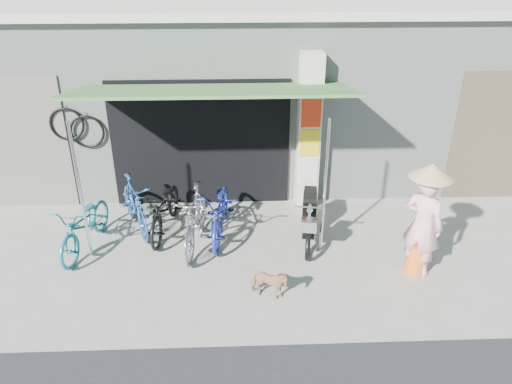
{
  "coord_description": "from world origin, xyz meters",
  "views": [
    {
      "loc": [
        -0.5,
        -6.4,
        4.75
      ],
      "look_at": [
        -0.2,
        1.0,
        1.0
      ],
      "focal_mm": 35.0,
      "sensor_mm": 36.0,
      "label": 1
    }
  ],
  "objects_px": {
    "bike_navy": "(221,210)",
    "moped": "(309,216)",
    "bike_teal": "(85,225)",
    "bike_blue": "(135,205)",
    "bike_black": "(165,208)",
    "bike_silver": "(195,219)",
    "street_dog": "(269,284)",
    "nun": "(423,221)"
  },
  "relations": [
    {
      "from": "bike_navy",
      "to": "moped",
      "type": "distance_m",
      "value": 1.55
    },
    {
      "from": "bike_teal",
      "to": "bike_blue",
      "type": "relative_size",
      "value": 1.07
    },
    {
      "from": "bike_black",
      "to": "moped",
      "type": "height_order",
      "value": "moped"
    },
    {
      "from": "moped",
      "to": "bike_teal",
      "type": "bearing_deg",
      "value": -168.54
    },
    {
      "from": "bike_teal",
      "to": "bike_blue",
      "type": "distance_m",
      "value": 0.95
    },
    {
      "from": "bike_blue",
      "to": "moped",
      "type": "xyz_separation_m",
      "value": [
        3.1,
        -0.46,
        -0.05
      ]
    },
    {
      "from": "bike_silver",
      "to": "moped",
      "type": "height_order",
      "value": "bike_silver"
    },
    {
      "from": "bike_blue",
      "to": "street_dog",
      "type": "relative_size",
      "value": 2.74
    },
    {
      "from": "bike_silver",
      "to": "bike_teal",
      "type": "bearing_deg",
      "value": -173.76
    },
    {
      "from": "nun",
      "to": "bike_teal",
      "type": "bearing_deg",
      "value": 34.83
    },
    {
      "from": "street_dog",
      "to": "moped",
      "type": "bearing_deg",
      "value": -8.01
    },
    {
      "from": "bike_teal",
      "to": "street_dog",
      "type": "xyz_separation_m",
      "value": [
        3.01,
        -1.46,
        -0.21
      ]
    },
    {
      "from": "bike_black",
      "to": "bike_silver",
      "type": "height_order",
      "value": "bike_silver"
    },
    {
      "from": "bike_black",
      "to": "bike_silver",
      "type": "bearing_deg",
      "value": -35.22
    },
    {
      "from": "nun",
      "to": "bike_silver",
      "type": "bearing_deg",
      "value": 30.35
    },
    {
      "from": "bike_silver",
      "to": "moped",
      "type": "bearing_deg",
      "value": 11.94
    },
    {
      "from": "bike_blue",
      "to": "street_dog",
      "type": "bearing_deg",
      "value": -66.31
    },
    {
      "from": "bike_navy",
      "to": "bike_silver",
      "type": "bearing_deg",
      "value": -133.88
    },
    {
      "from": "bike_silver",
      "to": "nun",
      "type": "distance_m",
      "value": 3.68
    },
    {
      "from": "bike_black",
      "to": "bike_navy",
      "type": "bearing_deg",
      "value": -1.53
    },
    {
      "from": "bike_blue",
      "to": "nun",
      "type": "relative_size",
      "value": 0.87
    },
    {
      "from": "bike_black",
      "to": "moped",
      "type": "relative_size",
      "value": 1.04
    },
    {
      "from": "bike_navy",
      "to": "nun",
      "type": "xyz_separation_m",
      "value": [
        3.13,
        -1.24,
        0.43
      ]
    },
    {
      "from": "bike_navy",
      "to": "moped",
      "type": "xyz_separation_m",
      "value": [
        1.54,
        -0.19,
        -0.05
      ]
    },
    {
      "from": "bike_blue",
      "to": "street_dog",
      "type": "height_order",
      "value": "bike_blue"
    },
    {
      "from": "bike_blue",
      "to": "bike_silver",
      "type": "relative_size",
      "value": 0.91
    },
    {
      "from": "street_dog",
      "to": "bike_teal",
      "type": "bearing_deg",
      "value": 82.42
    },
    {
      "from": "bike_silver",
      "to": "nun",
      "type": "bearing_deg",
      "value": -7.11
    },
    {
      "from": "moped",
      "to": "bike_navy",
      "type": "bearing_deg",
      "value": -178.04
    },
    {
      "from": "bike_teal",
      "to": "moped",
      "type": "distance_m",
      "value": 3.82
    },
    {
      "from": "street_dog",
      "to": "moped",
      "type": "relative_size",
      "value": 0.35
    },
    {
      "from": "bike_teal",
      "to": "moped",
      "type": "bearing_deg",
      "value": 13.04
    },
    {
      "from": "bike_teal",
      "to": "nun",
      "type": "bearing_deg",
      "value": 1.24
    },
    {
      "from": "bike_navy",
      "to": "moped",
      "type": "height_order",
      "value": "bike_navy"
    },
    {
      "from": "bike_black",
      "to": "nun",
      "type": "distance_m",
      "value": 4.38
    },
    {
      "from": "bike_navy",
      "to": "nun",
      "type": "relative_size",
      "value": 1.0
    },
    {
      "from": "bike_teal",
      "to": "moped",
      "type": "relative_size",
      "value": 1.02
    },
    {
      "from": "bike_navy",
      "to": "bike_blue",
      "type": "bearing_deg",
      "value": 175.44
    },
    {
      "from": "bike_silver",
      "to": "street_dog",
      "type": "bearing_deg",
      "value": -44.71
    },
    {
      "from": "bike_teal",
      "to": "bike_navy",
      "type": "distance_m",
      "value": 2.31
    },
    {
      "from": "bike_silver",
      "to": "moped",
      "type": "distance_m",
      "value": 1.98
    },
    {
      "from": "bike_blue",
      "to": "bike_silver",
      "type": "bearing_deg",
      "value": -53.33
    }
  ]
}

